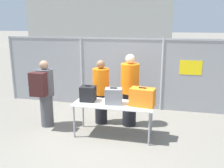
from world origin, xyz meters
TOP-DOWN VIEW (x-y plane):
  - ground_plane at (0.00, 0.00)m, footprint 120.00×120.00m
  - fence_section at (0.02, 2.07)m, footprint 7.34×0.07m
  - inspection_table at (0.25, 0.07)m, footprint 1.77×0.70m
  - suitcase_black at (-0.36, 0.13)m, footprint 0.34×0.32m
  - suitcase_grey at (0.26, 0.05)m, footprint 0.41×0.32m
  - suitcase_orange at (0.88, 0.06)m, footprint 0.56×0.38m
  - traveler_hooded at (-1.48, 0.18)m, footprint 0.40×0.63m
  - security_worker_near at (0.50, 0.74)m, footprint 0.44×0.44m
  - security_worker_far at (-0.22, 0.71)m, footprint 0.40×0.40m
  - utility_trailer at (1.10, 4.17)m, footprint 3.60×2.39m
  - distant_hangar at (-5.87, 24.06)m, footprint 14.55×10.87m

SIDE VIEW (x-z plane):
  - ground_plane at x=0.00m, z-range 0.00..0.00m
  - utility_trailer at x=1.10m, z-range 0.07..0.79m
  - inspection_table at x=0.25m, z-range 0.32..1.08m
  - security_worker_far at x=-0.22m, z-range 0.03..1.64m
  - traveler_hooded at x=-1.48m, z-range 0.08..1.71m
  - security_worker_near at x=0.50m, z-range 0.03..1.81m
  - suitcase_black at x=-0.36m, z-range 0.75..1.11m
  - suitcase_grey at x=0.26m, z-range 0.75..1.12m
  - suitcase_orange at x=0.88m, z-range 0.75..1.16m
  - fence_section at x=0.02m, z-range 0.05..2.13m
  - distant_hangar at x=-5.87m, z-range 0.00..6.42m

